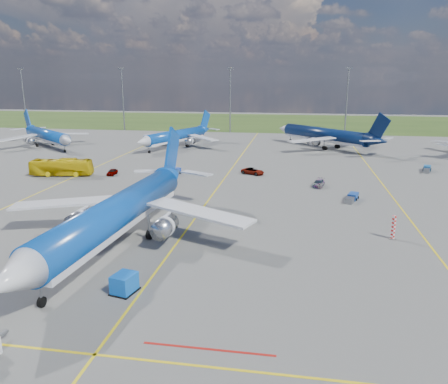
% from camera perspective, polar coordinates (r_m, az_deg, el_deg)
% --- Properties ---
extents(ground, '(400.00, 400.00, 0.00)m').
position_cam_1_polar(ground, '(51.45, -6.83, -7.53)').
color(ground, '#595956').
rests_on(ground, ground).
extents(grass_strip, '(400.00, 80.00, 0.01)m').
position_cam_1_polar(grass_strip, '(197.03, 5.50, 9.10)').
color(grass_strip, '#2D4719').
rests_on(grass_strip, ground).
extents(taxiway_lines, '(60.25, 160.00, 0.02)m').
position_cam_1_polar(taxiway_lines, '(77.04, -1.00, 0.19)').
color(taxiway_lines, yellow).
rests_on(taxiway_lines, ground).
extents(floodlight_masts, '(202.20, 0.50, 22.70)m').
position_cam_1_polar(floodlight_masts, '(155.78, 8.27, 12.15)').
color(floodlight_masts, slate).
rests_on(floodlight_masts, ground).
extents(warning_post, '(0.50, 0.50, 3.00)m').
position_cam_1_polar(warning_post, '(57.83, 21.24, -4.33)').
color(warning_post, red).
rests_on(warning_post, ground).
extents(bg_jet_nw, '(45.89, 44.67, 9.57)m').
position_cam_1_polar(bg_jet_nw, '(135.14, -21.97, 5.48)').
color(bg_jet_nw, '#0B43A2').
rests_on(bg_jet_nw, ground).
extents(bg_jet_nnw, '(37.88, 42.65, 9.24)m').
position_cam_1_polar(bg_jet_nnw, '(125.68, -6.24, 5.84)').
color(bg_jet_nnw, '#0B43A2').
rests_on(bg_jet_nnw, ground).
extents(bg_jet_n, '(50.80, 51.03, 10.70)m').
position_cam_1_polar(bg_jet_n, '(126.98, 12.88, 5.64)').
color(bg_jet_n, '#07183E').
rests_on(bg_jet_n, ground).
extents(main_airliner, '(36.77, 46.67, 11.67)m').
position_cam_1_polar(main_airliner, '(53.98, -13.51, -6.76)').
color(main_airliner, '#0B43A2').
rests_on(main_airliner, ground).
extents(uld_container, '(2.25, 2.59, 1.80)m').
position_cam_1_polar(uld_container, '(42.45, -12.89, -11.54)').
color(uld_container, blue).
rests_on(uld_container, ground).
extents(apron_bus, '(12.67, 4.86, 3.45)m').
position_cam_1_polar(apron_bus, '(94.38, -20.47, 3.05)').
color(apron_bus, yellow).
rests_on(apron_bus, ground).
extents(service_car_a, '(1.63, 3.64, 1.22)m').
position_cam_1_polar(service_car_a, '(92.17, -14.40, 2.55)').
color(service_car_a, '#999999').
rests_on(service_car_a, ground).
extents(service_car_b, '(5.28, 3.98, 1.33)m').
position_cam_1_polar(service_car_b, '(89.92, 3.78, 2.73)').
color(service_car_b, '#999999').
rests_on(service_car_b, ground).
extents(service_car_c, '(2.66, 4.62, 1.26)m').
position_cam_1_polar(service_car_c, '(81.61, 12.25, 1.14)').
color(service_car_c, '#999999').
rests_on(service_car_c, ground).
extents(baggage_tug_w, '(2.68, 4.83, 1.05)m').
position_cam_1_polar(baggage_tug_w, '(73.65, 16.35, -0.72)').
color(baggage_tug_w, navy).
rests_on(baggage_tug_w, ground).
extents(baggage_tug_c, '(3.13, 5.64, 1.23)m').
position_cam_1_polar(baggage_tug_c, '(89.54, -6.89, 2.54)').
color(baggage_tug_c, '#1B3CA2').
rests_on(baggage_tug_c, ground).
extents(baggage_tug_e, '(2.63, 4.95, 1.08)m').
position_cam_1_polar(baggage_tug_e, '(102.10, 24.98, 2.73)').
color(baggage_tug_e, '#185692').
rests_on(baggage_tug_e, ground).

